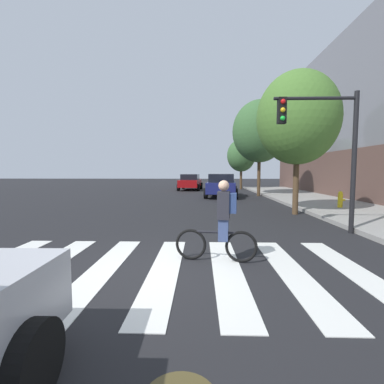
# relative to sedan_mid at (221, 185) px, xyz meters

# --- Properties ---
(ground_plane) EXTENTS (120.00, 120.00, 0.00)m
(ground_plane) POSITION_rel_sedan_mid_xyz_m (-2.36, -14.88, -0.86)
(ground_plane) COLOR black
(crosswalk_stripes) EXTENTS (7.66, 4.10, 0.01)m
(crosswalk_stripes) POSITION_rel_sedan_mid_xyz_m (-2.19, -14.88, -0.85)
(crosswalk_stripes) COLOR silver
(crosswalk_stripes) RESTS_ON ground
(sedan_mid) EXTENTS (2.63, 4.97, 1.66)m
(sedan_mid) POSITION_rel_sedan_mid_xyz_m (0.00, 0.00, 0.00)
(sedan_mid) COLOR navy
(sedan_mid) RESTS_ON ground
(sedan_far) EXTENTS (2.45, 4.64, 1.55)m
(sedan_far) POSITION_rel_sedan_mid_xyz_m (-2.51, 7.09, -0.06)
(sedan_far) COLOR maroon
(sedan_far) RESTS_ON ground
(cyclist) EXTENTS (1.70, 0.39, 1.69)m
(cyclist) POSITION_rel_sedan_mid_xyz_m (-1.07, -14.33, -0.01)
(cyclist) COLOR black
(cyclist) RESTS_ON ground
(traffic_light_near) EXTENTS (2.47, 0.28, 4.20)m
(traffic_light_near) POSITION_rel_sedan_mid_xyz_m (2.21, -11.59, 2.01)
(traffic_light_near) COLOR black
(traffic_light_near) RESTS_ON ground
(fire_hydrant) EXTENTS (0.33, 0.22, 0.78)m
(fire_hydrant) POSITION_rel_sedan_mid_xyz_m (5.09, -6.79, -0.32)
(fire_hydrant) COLOR gold
(fire_hydrant) RESTS_ON sidewalk
(street_tree_near) EXTENTS (3.41, 3.41, 6.06)m
(street_tree_near) POSITION_rel_sedan_mid_xyz_m (2.59, -7.98, 3.24)
(street_tree_near) COLOR #4C3823
(street_tree_near) RESTS_ON ground
(street_tree_mid) EXTENTS (3.97, 3.97, 7.05)m
(street_tree_mid) POSITION_rel_sedan_mid_xyz_m (2.83, 0.73, 3.91)
(street_tree_mid) COLOR #4C3823
(street_tree_mid) RESTS_ON ground
(street_tree_far) EXTENTS (2.85, 2.85, 5.07)m
(street_tree_far) POSITION_rel_sedan_mid_xyz_m (2.61, 8.29, 2.57)
(street_tree_far) COLOR #4C3823
(street_tree_far) RESTS_ON ground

